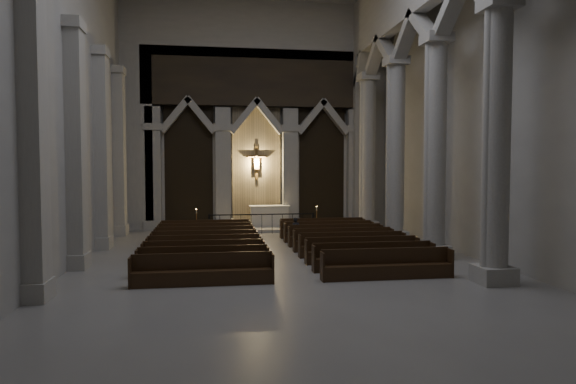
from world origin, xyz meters
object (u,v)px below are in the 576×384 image
at_px(altar_rail, 262,220).
at_px(pews, 278,247).
at_px(worshipper, 296,230).
at_px(altar, 269,216).
at_px(candle_stand_right, 317,224).
at_px(candle_stand_left, 197,228).

relative_size(altar_rail, pews, 0.55).
relative_size(altar_rail, worshipper, 4.82).
height_order(altar, candle_stand_right, candle_stand_right).
relative_size(candle_stand_right, worshipper, 1.20).
xyz_separation_m(altar_rail, worshipper, (1.21, -2.82, -0.14)).
relative_size(altar, candle_stand_left, 1.69).
bearing_deg(candle_stand_left, altar, 27.14).
bearing_deg(altar_rail, candle_stand_left, 176.76).
height_order(altar, candle_stand_left, candle_stand_left).
xyz_separation_m(altar_rail, candle_stand_right, (2.87, 0.63, -0.32)).
bearing_deg(altar, altar_rail, -106.06).
distance_m(pews, worshipper, 3.37).
bearing_deg(altar_rail, candle_stand_right, 12.37).
height_order(altar_rail, pews, altar_rail).
bearing_deg(pews, candle_stand_right, 66.45).
height_order(candle_stand_left, worshipper, candle_stand_left).
height_order(altar, pews, altar).
bearing_deg(pews, worshipper, 68.87).
bearing_deg(candle_stand_left, worshipper, -34.50).
relative_size(altar_rail, candle_stand_left, 4.10).
height_order(altar_rail, candle_stand_left, candle_stand_left).
xyz_separation_m(candle_stand_right, pews, (-2.87, -6.58, -0.06)).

